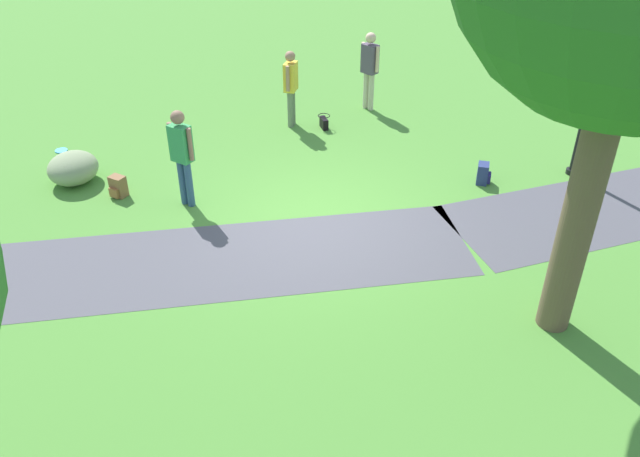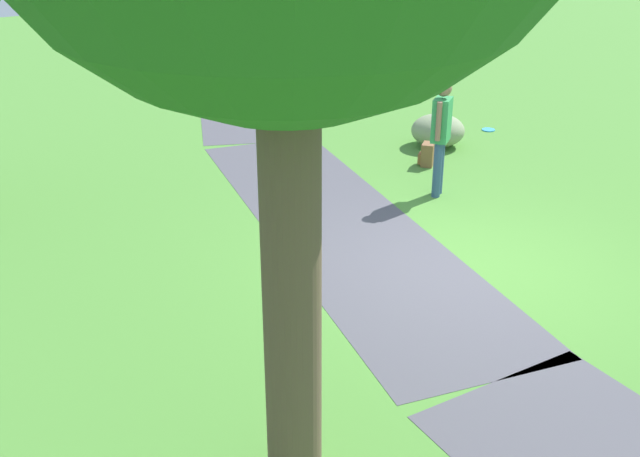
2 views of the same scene
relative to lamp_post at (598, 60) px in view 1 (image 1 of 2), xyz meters
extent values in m
plane|color=#4D8835|center=(5.24, -0.26, -2.29)|extent=(48.00, 48.00, 0.00)
cube|color=#4E4C54|center=(7.13, 0.25, -2.29)|extent=(8.27, 3.82, 0.01)
cylinder|color=brown|center=(3.22, 3.42, -0.47)|extent=(0.44, 0.44, 3.65)
cylinder|color=black|center=(0.00, 0.00, -2.24)|extent=(0.20, 0.20, 0.10)
cylinder|color=black|center=(0.00, 0.00, -0.57)|extent=(0.10, 0.10, 3.45)
ellipsoid|color=gray|center=(9.06, -3.31, -1.99)|extent=(1.31, 1.33, 0.60)
cylinder|color=#667459|center=(4.25, -4.30, -1.88)|extent=(0.13, 0.13, 0.83)
cylinder|color=#667459|center=(4.35, -4.18, -1.88)|extent=(0.13, 0.13, 0.83)
cube|color=yellow|center=(4.30, -4.24, -1.16)|extent=(0.41, 0.43, 0.62)
cylinder|color=#A6795E|center=(4.17, -4.42, -1.12)|extent=(0.08, 0.08, 0.55)
cylinder|color=#A6795E|center=(4.43, -4.06, -1.12)|extent=(0.08, 0.08, 0.55)
sphere|color=#A6795E|center=(4.30, -4.24, -0.70)|extent=(0.22, 0.22, 0.22)
cylinder|color=#325076|center=(7.28, -1.75, -1.85)|extent=(0.13, 0.13, 0.88)
cylinder|color=#325076|center=(7.18, -1.62, -1.85)|extent=(0.13, 0.13, 0.88)
cube|color=#33964E|center=(7.23, -1.68, -1.08)|extent=(0.41, 0.43, 0.66)
cylinder|color=#89654F|center=(7.36, -1.86, -1.04)|extent=(0.08, 0.08, 0.59)
cylinder|color=#89654F|center=(7.10, -1.50, -1.04)|extent=(0.08, 0.08, 0.59)
sphere|color=#89654F|center=(7.23, -1.68, -0.60)|extent=(0.24, 0.24, 0.24)
cylinder|color=beige|center=(2.25, -4.39, -1.85)|extent=(0.13, 0.13, 0.88)
cylinder|color=beige|center=(2.32, -4.53, -1.85)|extent=(0.13, 0.13, 0.88)
cube|color=#53475A|center=(2.28, -4.46, -1.08)|extent=(0.36, 0.43, 0.66)
cylinder|color=beige|center=(2.20, -4.26, -1.04)|extent=(0.08, 0.08, 0.59)
cylinder|color=beige|center=(2.37, -4.66, -1.04)|extent=(0.08, 0.08, 0.59)
sphere|color=beige|center=(2.28, -4.46, -0.60)|extent=(0.24, 0.24, 0.24)
cube|color=black|center=(3.69, -3.81, -2.17)|extent=(0.15, 0.33, 0.24)
torus|color=black|center=(3.69, -3.81, -1.99)|extent=(0.30, 0.30, 0.02)
cube|color=brown|center=(8.35, -2.46, -2.09)|extent=(0.33, 0.34, 0.40)
cube|color=#985E35|center=(8.45, -2.38, -2.17)|extent=(0.17, 0.19, 0.18)
cube|color=navy|center=(1.84, -0.35, -2.09)|extent=(0.33, 0.34, 0.40)
cube|color=navy|center=(1.74, -0.28, -2.17)|extent=(0.16, 0.19, 0.18)
cylinder|color=#39A0DB|center=(9.24, -4.83, -2.28)|extent=(0.26, 0.26, 0.02)
camera|label=1|loc=(8.80, 8.53, 3.75)|focal=36.20mm
camera|label=2|loc=(-0.87, 5.89, 2.13)|focal=42.20mm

